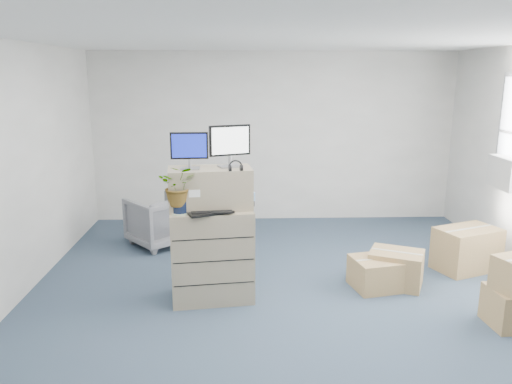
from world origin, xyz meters
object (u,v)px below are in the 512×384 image
monitor_right (230,144)px  office_chair (159,218)px  potted_plant (179,191)px  filing_cabinet_lower (212,254)px  monitor_left (189,149)px  water_bottle (213,199)px  keyboard (210,212)px

monitor_right → office_chair: (-1.07, 1.72, -1.33)m
monitor_right → potted_plant: 0.74m
filing_cabinet_lower → monitor_left: (-0.21, -0.01, 1.17)m
filing_cabinet_lower → monitor_right: monitor_right is taller
filing_cabinet_lower → potted_plant: size_ratio=2.17×
water_bottle → office_chair: water_bottle is taller
filing_cabinet_lower → monitor_right: bearing=17.5°
monitor_right → keyboard: bearing=-148.5°
keyboard → potted_plant: bearing=154.2°
keyboard → filing_cabinet_lower: bearing=68.7°
monitor_left → water_bottle: bearing=2.6°
monitor_right → water_bottle: monitor_right is taller
monitor_left → office_chair: (-0.65, 1.82, -1.29)m
filing_cabinet_lower → keyboard: bearing=-95.5°
monitor_right → office_chair: 2.42m
monitor_right → water_bottle: size_ratio=1.99×
office_chair → potted_plant: bearing=65.3°
filing_cabinet_lower → water_bottle: (0.03, 0.01, 0.63)m
monitor_left → monitor_right: (0.42, 0.10, 0.03)m
keyboard → potted_plant: (-0.32, 0.02, 0.23)m
water_bottle → potted_plant: bearing=-152.9°
filing_cabinet_lower → office_chair: (-0.86, 1.81, -0.12)m
monitor_right → keyboard: monitor_right is taller
keyboard → water_bottle: water_bottle is taller
filing_cabinet_lower → potted_plant: potted_plant is taller
keyboard → office_chair: keyboard is taller
potted_plant → office_chair: bearing=105.6°
water_bottle → potted_plant: 0.40m
monitor_left → keyboard: 0.70m
water_bottle → keyboard: bearing=-97.1°
keyboard → water_bottle: bearing=59.9°
monitor_left → filing_cabinet_lower: bearing=-0.6°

